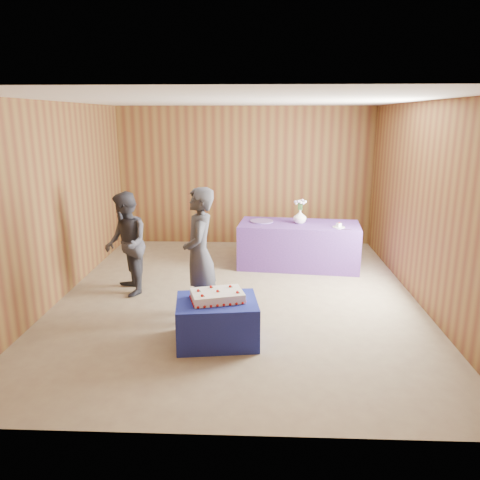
# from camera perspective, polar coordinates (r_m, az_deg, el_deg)

# --- Properties ---
(ground) EXTENTS (6.00, 6.00, 0.00)m
(ground) POSITION_cam_1_polar(r_m,az_deg,el_deg) (6.73, -0.23, -6.94)
(ground) COLOR gray
(ground) RESTS_ON ground
(room_shell) EXTENTS (5.04, 6.04, 2.72)m
(room_shell) POSITION_cam_1_polar(r_m,az_deg,el_deg) (6.29, -0.25, 8.50)
(room_shell) COLOR brown
(room_shell) RESTS_ON ground
(cake_table) EXTENTS (0.98, 0.81, 0.50)m
(cake_table) POSITION_cam_1_polar(r_m,az_deg,el_deg) (5.38, -2.82, -9.84)
(cake_table) COLOR navy
(cake_table) RESTS_ON ground
(serving_table) EXTENTS (2.09, 1.11, 0.75)m
(serving_table) POSITION_cam_1_polar(r_m,az_deg,el_deg) (8.03, 7.16, -0.61)
(serving_table) COLOR #683797
(serving_table) RESTS_ON ground
(sheet_cake) EXTENTS (0.68, 0.55, 0.14)m
(sheet_cake) POSITION_cam_1_polar(r_m,az_deg,el_deg) (5.28, -2.79, -6.81)
(sheet_cake) COLOR silver
(sheet_cake) RESTS_ON cake_table
(vase) EXTENTS (0.27, 0.27, 0.23)m
(vase) POSITION_cam_1_polar(r_m,az_deg,el_deg) (7.94, 7.31, 2.83)
(vase) COLOR white
(vase) RESTS_ON serving_table
(flower_spray) EXTENTS (0.21, 0.21, 0.16)m
(flower_spray) POSITION_cam_1_polar(r_m,az_deg,el_deg) (7.89, 7.37, 4.61)
(flower_spray) COLOR #266029
(flower_spray) RESTS_ON vase
(platter) EXTENTS (0.44, 0.44, 0.02)m
(platter) POSITION_cam_1_polar(r_m,az_deg,el_deg) (8.02, 2.66, 2.30)
(platter) COLOR #6C4E9D
(platter) RESTS_ON serving_table
(plate) EXTENTS (0.23, 0.23, 0.01)m
(plate) POSITION_cam_1_polar(r_m,az_deg,el_deg) (7.77, 11.95, 1.56)
(plate) COLOR silver
(plate) RESTS_ON serving_table
(cake_slice) EXTENTS (0.09, 0.09, 0.08)m
(cake_slice) POSITION_cam_1_polar(r_m,az_deg,el_deg) (7.76, 11.96, 1.83)
(cake_slice) COLOR silver
(cake_slice) RESTS_ON plate
(knife) EXTENTS (0.26, 0.06, 0.00)m
(knife) POSITION_cam_1_polar(r_m,az_deg,el_deg) (7.63, 12.48, 1.26)
(knife) COLOR silver
(knife) RESTS_ON serving_table
(guest_left) EXTENTS (0.44, 0.64, 1.67)m
(guest_left) POSITION_cam_1_polar(r_m,az_deg,el_deg) (5.84, -4.98, -1.74)
(guest_left) COLOR #373841
(guest_left) RESTS_ON ground
(guest_right) EXTENTS (0.82, 0.90, 1.49)m
(guest_right) POSITION_cam_1_polar(r_m,az_deg,el_deg) (6.83, -13.71, -0.48)
(guest_right) COLOR #30303A
(guest_right) RESTS_ON ground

